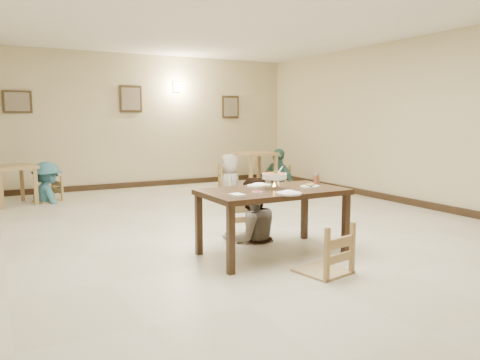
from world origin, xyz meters
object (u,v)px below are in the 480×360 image
bg_chair_lr (47,178)px  bg_diner_b (46,162)px  bg_chair_rl (230,166)px  bg_chair_rr (279,167)px  bg_diner_c (230,154)px  bg_table_left (11,173)px  bg_diner_d (279,148)px  curry_warmer (274,176)px  drink_glass (317,179)px  main_table (273,196)px  chair_far (248,202)px  chair_near (324,225)px  bg_table_right (255,158)px  main_diner (251,177)px

bg_chair_lr → bg_diner_b: bg_diner_b is taller
bg_chair_rl → bg_chair_rr: bg_chair_rl is taller
bg_diner_c → bg_table_left: bearing=-65.2°
bg_chair_rr → bg_diner_d: bearing=0.0°
bg_diner_c → curry_warmer: bearing=4.5°
bg_diner_c → bg_diner_d: bearing=112.9°
drink_glass → bg_diner_c: bg_diner_c is taller
bg_diner_b → bg_diner_c: (3.80, -0.13, 0.02)m
main_table → bg_table_left: main_table is taller
chair_far → bg_chair_rr: bearing=62.1°
bg_table_left → bg_chair_lr: 0.62m
chair_near → bg_diner_d: size_ratio=0.57×
bg_chair_rl → chair_near: bearing=-178.9°
main_table → bg_table_right: (2.52, 4.79, -0.02)m
curry_warmer → bg_table_right: curry_warmer is taller
chair_far → bg_table_right: 4.66m
bg_chair_rr → bg_diner_c: 1.30m
chair_far → main_diner: main_diner is taller
bg_chair_rl → bg_diner_c: size_ratio=0.67×
drink_glass → bg_chair_lr: bg_chair_lr is taller
curry_warmer → bg_diner_d: bg_diner_d is taller
bg_table_left → bg_chair_rr: bg_chair_rr is taller
chair_far → bg_table_right: bearing=68.5°
drink_glass → bg_diner_b: bg_diner_b is taller
main_table → bg_table_right: size_ratio=1.91×
bg_chair_rr → bg_diner_b: bearing=-100.5°
chair_far → chair_near: 1.59m
main_table → main_diner: 0.71m
bg_chair_lr → bg_chair_rr: (5.06, -0.19, -0.01)m
bg_chair_lr → bg_chair_rr: bearing=67.1°
curry_warmer → drink_glass: (0.68, 0.11, -0.08)m
chair_far → bg_chair_rl: (1.77, 4.02, 0.04)m
main_diner → curry_warmer: size_ratio=5.19×
bg_table_left → bg_chair_rr: size_ratio=1.03×
chair_near → bg_chair_rr: bearing=-129.6°
curry_warmer → bg_chair_rl: (1.86, 4.81, -0.39)m
chair_near → drink_glass: (0.60, 0.91, 0.33)m
curry_warmer → drink_glass: size_ratio=2.25×
bg_chair_rl → bg_diner_d: (1.25, -0.06, 0.35)m
main_table → drink_glass: (0.71, 0.11, 0.15)m
bg_chair_rr → main_table: bearing=-41.8°
main_table → curry_warmer: size_ratio=5.21×
chair_far → chair_near: size_ratio=0.97×
bg_diner_b → chair_near: bearing=175.3°
main_diner → bg_chair_lr: 4.73m
bg_table_right → bg_chair_rl: size_ratio=0.82×
main_diner → bg_table_right: 4.76m
bg_chair_lr → drink_glass: bearing=7.7°
curry_warmer → bg_table_right: size_ratio=0.37×
main_table → main_diner: size_ratio=1.00×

